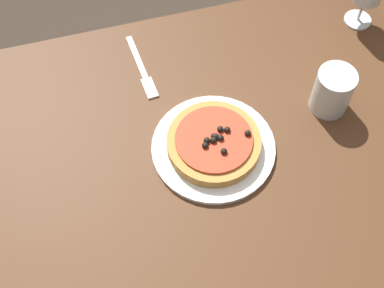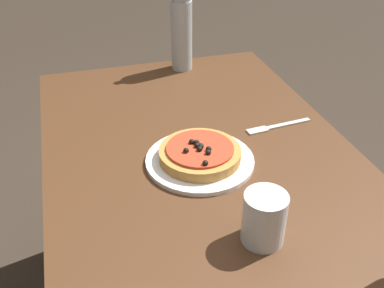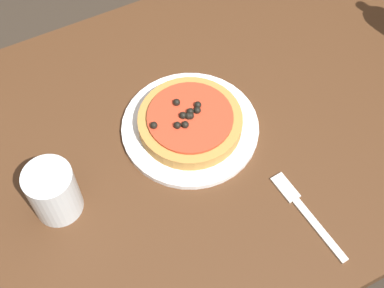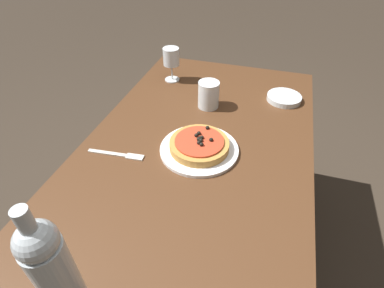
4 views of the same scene
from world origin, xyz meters
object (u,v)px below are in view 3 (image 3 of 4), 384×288
Objects in this scene: dining_table at (180,167)px; fork at (304,211)px; water_cup at (53,192)px; dinner_plate at (190,128)px; pizza at (190,121)px.

dining_table is 6.87× the size of fork.
water_cup is 0.44m from fork.
dining_table is at bearing -174.27° from water_cup.
water_cup is (0.25, 0.03, 0.15)m from dining_table.
dining_table is 0.30m from water_cup.
fork is at bearing 119.65° from dining_table.
water_cup is at bearing 8.29° from dinner_plate.
pizza is at bearing -171.69° from water_cup.
pizza is 1.84× the size of water_cup.
water_cup reaches higher than pizza.
water_cup is (0.28, 0.04, 0.03)m from pizza.
pizza is at bearing 16.95° from fork.
fork is (-0.13, 0.23, 0.10)m from dining_table.
dinner_plate is 1.33× the size of pizza.
pizza is (-0.03, -0.02, 0.13)m from dining_table.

